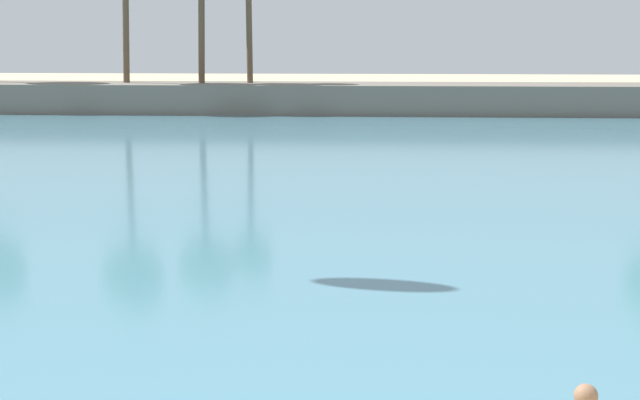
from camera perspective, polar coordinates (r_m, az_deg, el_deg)
sea at (r=56.48m, az=2.93°, el=4.16°), size 220.00×94.45×0.06m
palm_headland at (r=63.65m, az=0.76°, el=8.96°), size 93.86×6.87×13.34m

